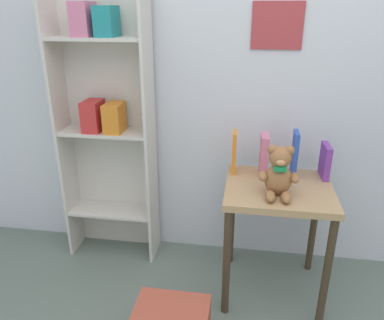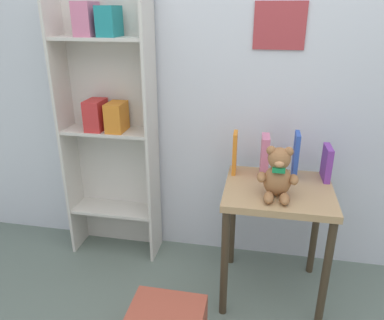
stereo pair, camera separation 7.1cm
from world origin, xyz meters
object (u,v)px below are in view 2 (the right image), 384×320
book_standing_blue (296,155)px  book_standing_purple (327,163)px  bookshelf_side (109,116)px  book_standing_pink (265,156)px  display_table (277,207)px  teddy_bear (278,174)px  book_standing_orange (235,153)px

book_standing_blue → book_standing_purple: book_standing_blue is taller
bookshelf_side → book_standing_pink: bearing=-7.0°
display_table → teddy_bear: bearing=-99.6°
book_standing_pink → book_standing_purple: bearing=-0.6°
teddy_bear → book_standing_orange: bearing=132.1°
bookshelf_side → teddy_bear: 1.07m
book_standing_blue → book_standing_purple: bearing=1.3°
book_standing_pink → book_standing_blue: size_ratio=0.90×
book_standing_orange → book_standing_pink: bearing=-3.3°
display_table → book_standing_blue: size_ratio=2.64×
book_standing_pink → book_standing_purple: size_ratio=1.22×
book_standing_purple → bookshelf_side: bearing=173.1°
book_standing_orange → book_standing_blue: (0.33, 0.00, 0.01)m
bookshelf_side → book_standing_orange: bookshelf_side is taller
bookshelf_side → book_standing_purple: bearing=-4.8°
teddy_bear → book_standing_purple: bearing=44.7°
book_standing_purple → display_table: bearing=-148.7°
display_table → book_standing_orange: bearing=147.5°
book_standing_orange → book_standing_purple: (0.49, 0.01, -0.03)m
teddy_bear → book_standing_blue: 0.27m
teddy_bear → book_standing_purple: (0.26, 0.26, -0.02)m
teddy_bear → book_standing_pink: size_ratio=1.14×
bookshelf_side → book_standing_blue: bearing=-5.7°
display_table → book_standing_pink: size_ratio=2.93×
book_standing_blue → teddy_bear: bearing=-110.8°
display_table → teddy_bear: size_ratio=2.57×
teddy_bear → book_standing_orange: 0.34m
bookshelf_side → book_standing_orange: bearing=-8.2°
display_table → book_standing_blue: book_standing_blue is taller
book_standing_pink → bookshelf_side: bearing=170.7°
display_table → book_standing_blue: (0.08, 0.16, 0.24)m
book_standing_orange → display_table: bearing=-34.4°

